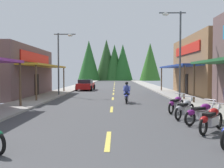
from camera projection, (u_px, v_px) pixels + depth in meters
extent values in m
cube|color=#424244|center=(114.00, 90.00, 32.63)|extent=(9.73, 96.16, 0.10)
cube|color=#9E9991|center=(67.00, 90.00, 32.72)|extent=(2.52, 96.16, 0.12)
cube|color=#9E9991|center=(161.00, 90.00, 32.54)|extent=(2.52, 96.16, 0.12)
cube|color=#E0C64C|center=(108.00, 140.00, 8.02)|extent=(0.16, 2.40, 0.01)
cube|color=#E0C64C|center=(112.00, 109.00, 15.01)|extent=(0.16, 2.40, 0.01)
cube|color=#E0C64C|center=(113.00, 99.00, 21.46)|extent=(0.16, 2.40, 0.01)
cube|color=#E0C64C|center=(113.00, 94.00, 26.52)|extent=(0.16, 2.40, 0.01)
cube|color=#E0C64C|center=(114.00, 91.00, 31.56)|extent=(0.16, 2.40, 0.01)
cube|color=#E0C64C|center=(114.00, 88.00, 36.87)|extent=(0.16, 2.40, 0.01)
cube|color=#E0C64C|center=(114.00, 86.00, 43.02)|extent=(0.16, 2.40, 0.01)
cube|color=#E0C64C|center=(114.00, 85.00, 49.15)|extent=(0.16, 2.40, 0.01)
cube|color=#E0C64C|center=(115.00, 84.00, 54.28)|extent=(0.16, 2.40, 0.01)
cube|color=#E0C64C|center=(115.00, 83.00, 59.33)|extent=(0.16, 2.40, 0.01)
cube|color=#E0C64C|center=(115.00, 82.00, 64.93)|extent=(0.16, 2.40, 0.01)
cube|color=#E0C64C|center=(115.00, 81.00, 71.27)|extent=(0.16, 2.40, 0.01)
cylinder|color=brown|center=(20.00, 85.00, 15.72)|extent=(0.14, 0.14, 2.82)
cube|color=gold|center=(45.00, 66.00, 23.87)|extent=(1.80, 10.48, 0.16)
cylinder|color=brown|center=(36.00, 83.00, 18.88)|extent=(0.14, 0.14, 2.82)
cylinder|color=brown|center=(64.00, 80.00, 28.95)|extent=(0.14, 0.14, 2.82)
cube|color=red|center=(37.00, 58.00, 23.85)|extent=(0.10, 8.15, 0.90)
cube|color=black|center=(37.00, 85.00, 23.96)|extent=(0.08, 1.10, 2.10)
cylinder|color=brown|center=(194.00, 84.00, 17.63)|extent=(0.14, 0.14, 2.82)
cube|color=olive|center=(222.00, 66.00, 25.01)|extent=(7.07, 11.56, 5.85)
cube|color=navy|center=(178.00, 66.00, 25.08)|extent=(1.80, 10.40, 0.16)
cylinder|color=brown|center=(184.00, 83.00, 20.15)|extent=(0.14, 0.14, 2.82)
cylinder|color=brown|center=(161.00, 80.00, 30.14)|extent=(0.14, 0.14, 2.82)
cube|color=red|center=(186.00, 50.00, 25.00)|extent=(0.10, 8.09, 0.90)
cube|color=black|center=(186.00, 85.00, 25.14)|extent=(0.08, 1.10, 2.10)
cylinder|color=#474C51|center=(58.00, 65.00, 23.96)|extent=(0.14, 0.14, 6.03)
cylinder|color=#474C51|center=(65.00, 34.00, 23.83)|extent=(2.06, 0.10, 0.10)
ellipsoid|color=silver|center=(70.00, 35.00, 23.83)|extent=(0.50, 0.30, 0.24)
cylinder|color=#474C51|center=(180.00, 57.00, 19.42)|extent=(0.14, 0.14, 6.96)
cylinder|color=#474C51|center=(172.00, 13.00, 19.29)|extent=(2.06, 0.10, 0.10)
ellipsoid|color=silver|center=(166.00, 14.00, 19.30)|extent=(0.50, 0.30, 0.24)
torus|color=black|center=(219.00, 120.00, 9.76)|extent=(0.50, 0.54, 0.64)
torus|color=black|center=(203.00, 126.00, 8.66)|extent=(0.50, 0.54, 0.64)
cube|color=silver|center=(212.00, 121.00, 9.21)|extent=(0.67, 0.71, 0.32)
ellipsoid|color=#A51414|center=(214.00, 112.00, 9.34)|extent=(0.61, 0.63, 0.28)
cube|color=black|center=(209.00, 114.00, 9.01)|extent=(0.61, 0.63, 0.12)
ellipsoid|color=#A51414|center=(204.00, 120.00, 8.68)|extent=(0.47, 0.49, 0.24)
cylinder|color=silver|center=(218.00, 112.00, 9.65)|extent=(0.29, 0.32, 0.71)
cylinder|color=silver|center=(217.00, 103.00, 9.55)|extent=(0.48, 0.43, 0.04)
sphere|color=white|center=(219.00, 107.00, 9.76)|extent=(0.16, 0.16, 0.16)
torus|color=black|center=(214.00, 115.00, 11.01)|extent=(0.60, 0.42, 0.64)
torus|color=black|center=(190.00, 118.00, 10.24)|extent=(0.60, 0.42, 0.64)
cube|color=silver|center=(202.00, 115.00, 10.62)|extent=(0.74, 0.61, 0.32)
ellipsoid|color=#721972|center=(205.00, 107.00, 10.71)|extent=(0.64, 0.57, 0.28)
cube|color=black|center=(198.00, 109.00, 10.48)|extent=(0.66, 0.55, 0.12)
ellipsoid|color=#721972|center=(191.00, 113.00, 10.26)|extent=(0.50, 0.44, 0.24)
cylinder|color=silver|center=(212.00, 108.00, 10.93)|extent=(0.35, 0.25, 0.71)
cylinder|color=silver|center=(210.00, 100.00, 10.85)|extent=(0.35, 0.53, 0.04)
sphere|color=white|center=(214.00, 103.00, 11.00)|extent=(0.16, 0.16, 0.16)
torus|color=black|center=(191.00, 110.00, 12.61)|extent=(0.48, 0.56, 0.64)
torus|color=black|center=(178.00, 113.00, 11.47)|extent=(0.48, 0.56, 0.64)
cube|color=silver|center=(185.00, 110.00, 12.04)|extent=(0.66, 0.72, 0.32)
ellipsoid|color=#99999E|center=(187.00, 103.00, 12.18)|extent=(0.60, 0.64, 0.28)
cube|color=black|center=(183.00, 105.00, 11.83)|extent=(0.60, 0.64, 0.12)
ellipsoid|color=#99999E|center=(179.00, 108.00, 11.49)|extent=(0.46, 0.49, 0.24)
cylinder|color=silver|center=(190.00, 104.00, 12.50)|extent=(0.28, 0.33, 0.71)
cylinder|color=silver|center=(189.00, 96.00, 12.39)|extent=(0.49, 0.41, 0.04)
sphere|color=white|center=(192.00, 99.00, 12.62)|extent=(0.16, 0.16, 0.16)
torus|color=black|center=(182.00, 105.00, 14.49)|extent=(0.45, 0.58, 0.64)
torus|color=black|center=(171.00, 108.00, 13.29)|extent=(0.45, 0.58, 0.64)
cube|color=silver|center=(177.00, 105.00, 13.89)|extent=(0.64, 0.73, 0.32)
ellipsoid|color=#721972|center=(178.00, 99.00, 14.03)|extent=(0.59, 0.64, 0.28)
cube|color=black|center=(175.00, 100.00, 13.67)|extent=(0.58, 0.65, 0.12)
ellipsoid|color=#721972|center=(172.00, 104.00, 13.32)|extent=(0.45, 0.50, 0.24)
cylinder|color=silver|center=(181.00, 100.00, 14.37)|extent=(0.27, 0.34, 0.71)
cylinder|color=silver|center=(180.00, 93.00, 14.26)|extent=(0.51, 0.38, 0.04)
sphere|color=white|center=(182.00, 96.00, 14.49)|extent=(0.16, 0.16, 0.16)
torus|color=black|center=(127.00, 98.00, 19.14)|extent=(0.15, 0.65, 0.64)
torus|color=black|center=(126.00, 100.00, 17.65)|extent=(0.15, 0.65, 0.64)
cube|color=silver|center=(127.00, 97.00, 18.39)|extent=(0.33, 0.72, 0.32)
ellipsoid|color=navy|center=(127.00, 93.00, 18.58)|extent=(0.36, 0.58, 0.28)
cube|color=black|center=(127.00, 94.00, 18.13)|extent=(0.33, 0.62, 0.12)
ellipsoid|color=navy|center=(126.00, 96.00, 17.69)|extent=(0.27, 0.46, 0.24)
cylinder|color=silver|center=(127.00, 93.00, 19.00)|extent=(0.09, 0.37, 0.71)
cylinder|color=silver|center=(127.00, 89.00, 18.86)|extent=(0.60, 0.09, 0.04)
sphere|color=white|center=(127.00, 91.00, 19.15)|extent=(0.16, 0.16, 0.16)
ellipsoid|color=#333F8C|center=(127.00, 89.00, 18.22)|extent=(0.41, 0.41, 0.64)
sphere|color=black|center=(127.00, 83.00, 18.25)|extent=(0.24, 0.24, 0.24)
cylinder|color=#333F8C|center=(125.00, 93.00, 18.41)|extent=(0.17, 0.43, 0.24)
cylinder|color=#333F8C|center=(124.00, 88.00, 18.53)|extent=(0.14, 0.51, 0.40)
cylinder|color=#333F8C|center=(129.00, 93.00, 18.38)|extent=(0.17, 0.43, 0.24)
cylinder|color=#333F8C|center=(130.00, 88.00, 18.49)|extent=(0.14, 0.51, 0.40)
cube|color=#B21919|center=(86.00, 86.00, 32.46)|extent=(1.99, 4.38, 0.70)
cube|color=#262D38|center=(85.00, 82.00, 32.29)|extent=(1.70, 2.27, 0.60)
cylinder|color=black|center=(81.00, 87.00, 33.97)|extent=(0.25, 0.67, 0.66)
cylinder|color=black|center=(94.00, 87.00, 33.86)|extent=(0.25, 0.67, 0.66)
cylinder|color=black|center=(76.00, 88.00, 31.08)|extent=(0.25, 0.67, 0.66)
cylinder|color=black|center=(91.00, 88.00, 30.97)|extent=(0.25, 0.67, 0.66)
cone|color=#1F5923|center=(121.00, 66.00, 82.94)|extent=(5.13, 5.13, 9.17)
cone|color=#225B23|center=(123.00, 62.00, 78.96)|extent=(6.42, 6.42, 11.46)
cone|color=#316A23|center=(150.00, 62.00, 78.04)|extent=(6.58, 6.58, 11.76)
cone|color=#245C23|center=(89.00, 60.00, 78.05)|extent=(7.03, 7.03, 12.55)
cone|color=#294F23|center=(106.00, 60.00, 81.92)|extent=(7.48, 7.48, 13.36)
cone|color=#245823|center=(114.00, 62.00, 80.09)|extent=(6.45, 6.45, 11.51)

